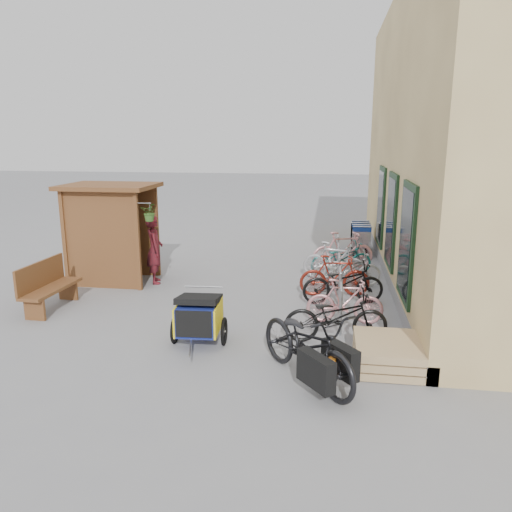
# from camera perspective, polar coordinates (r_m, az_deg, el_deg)

# --- Properties ---
(ground) EXTENTS (80.00, 80.00, 0.00)m
(ground) POSITION_cam_1_polar(r_m,az_deg,el_deg) (9.72, -4.25, -7.70)
(ground) COLOR gray
(kiosk) EXTENTS (2.49, 1.65, 2.40)m
(kiosk) POSITION_cam_1_polar(r_m,az_deg,el_deg) (12.64, -16.57, 4.04)
(kiosk) COLOR brown
(kiosk) RESTS_ON ground
(bike_rack) EXTENTS (0.05, 5.35, 0.86)m
(bike_rack) POSITION_cam_1_polar(r_m,az_deg,el_deg) (11.63, 9.47, -1.60)
(bike_rack) COLOR #A5A8AD
(bike_rack) RESTS_ON ground
(pallet_stack) EXTENTS (1.00, 1.20, 0.40)m
(pallet_stack) POSITION_cam_1_polar(r_m,az_deg,el_deg) (8.19, 14.75, -10.72)
(pallet_stack) COLOR tan
(pallet_stack) RESTS_ON ground
(bench) EXTENTS (0.55, 1.62, 1.02)m
(bench) POSITION_cam_1_polar(r_m,az_deg,el_deg) (11.17, -22.74, -3.09)
(bench) COLOR brown
(bench) RESTS_ON ground
(shopping_carts) EXTENTS (0.55, 1.86, 0.99)m
(shopping_carts) POSITION_cam_1_polar(r_m,az_deg,el_deg) (15.72, 11.81, 2.46)
(shopping_carts) COLOR silver
(shopping_carts) RESTS_ON ground
(child_trailer) EXTENTS (0.95, 1.58, 0.93)m
(child_trailer) POSITION_cam_1_polar(r_m,az_deg,el_deg) (8.70, -6.54, -6.72)
(child_trailer) COLOR navy
(child_trailer) RESTS_ON ground
(cargo_bike) EXTENTS (1.95, 2.16, 1.14)m
(cargo_bike) POSITION_cam_1_polar(r_m,az_deg,el_deg) (7.37, 5.97, -10.13)
(cargo_bike) COLOR black
(cargo_bike) RESTS_ON ground
(person_kiosk) EXTENTS (0.60, 0.72, 1.67)m
(person_kiosk) POSITION_cam_1_polar(r_m,az_deg,el_deg) (12.36, -11.52, 0.74)
(person_kiosk) COLOR maroon
(person_kiosk) RESTS_ON ground
(bike_0) EXTENTS (1.86, 0.84, 0.94)m
(bike_0) POSITION_cam_1_polar(r_m,az_deg,el_deg) (8.81, 9.11, -6.84)
(bike_0) COLOR black
(bike_0) RESTS_ON ground
(bike_1) EXTENTS (1.47, 0.44, 0.88)m
(bike_1) POSITION_cam_1_polar(r_m,az_deg,el_deg) (9.71, 10.12, -5.13)
(bike_1) COLOR pink
(bike_1) RESTS_ON ground
(bike_2) EXTENTS (1.84, 0.96, 0.92)m
(bike_2) POSITION_cam_1_polar(r_m,az_deg,el_deg) (10.84, 9.93, -3.04)
(bike_2) COLOR black
(bike_2) RESTS_ON ground
(bike_3) EXTENTS (1.61, 0.61, 0.95)m
(bike_3) POSITION_cam_1_polar(r_m,az_deg,el_deg) (11.30, 8.99, -2.25)
(bike_3) COLOR maroon
(bike_3) RESTS_ON ground
(bike_4) EXTENTS (1.69, 0.80, 0.85)m
(bike_4) POSITION_cam_1_polar(r_m,az_deg,el_deg) (12.10, 10.33, -1.48)
(bike_4) COLOR silver
(bike_4) RESTS_ON ground
(bike_5) EXTENTS (1.70, 0.91, 0.98)m
(bike_5) POSITION_cam_1_polar(r_m,az_deg,el_deg) (12.48, 8.99, -0.65)
(bike_5) COLOR #BABABF
(bike_5) RESTS_ON ground
(bike_6) EXTENTS (1.73, 1.08, 0.86)m
(bike_6) POSITION_cam_1_polar(r_m,az_deg,el_deg) (13.11, 9.70, -0.27)
(bike_6) COLOR #1C716D
(bike_6) RESTS_ON ground
(bike_7) EXTENTS (1.78, 1.00, 1.03)m
(bike_7) POSITION_cam_1_polar(r_m,az_deg,el_deg) (13.66, 9.91, 0.64)
(bike_7) COLOR pink
(bike_7) RESTS_ON ground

